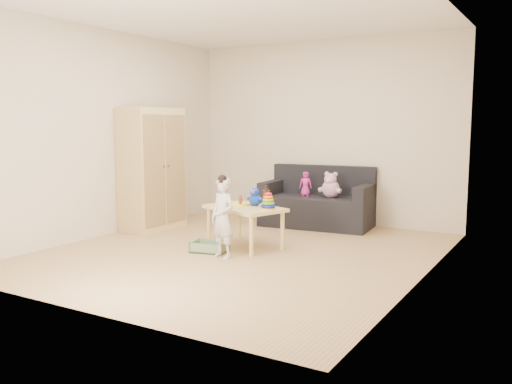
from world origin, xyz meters
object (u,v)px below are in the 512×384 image
Objects in this scene: toddler at (223,219)px; sofa at (317,211)px; play_table at (245,227)px; wardrobe at (152,169)px.

sofa is at bearing 102.81° from toddler.
toddler reaches higher than play_table.
wardrobe is 1.09× the size of sofa.
play_table is 1.07× the size of toddler.
toddler is at bearing -98.47° from sofa.
toddler is at bearing -83.39° from play_table.
wardrobe is 1.80m from play_table.
wardrobe is at bearing 169.30° from toddler.
sofa is 1.78× the size of toddler.
sofa is at bearing 83.13° from play_table.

